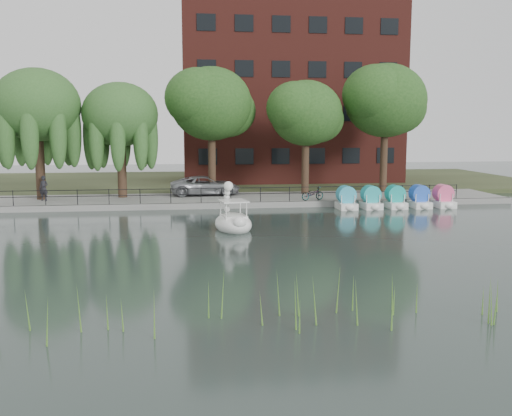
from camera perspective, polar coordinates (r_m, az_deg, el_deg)
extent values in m
plane|color=#3B4A45|center=(25.41, 0.04, -4.19)|extent=(120.00, 120.00, 0.00)
cube|color=gray|center=(41.08, -2.85, 0.81)|extent=(40.00, 6.00, 0.40)
cube|color=gray|center=(38.17, -2.49, 0.26)|extent=(40.00, 0.25, 0.40)
cube|color=#47512D|center=(54.97, -4.01, 2.63)|extent=(60.00, 22.00, 0.36)
cylinder|color=black|center=(38.22, -2.53, 2.00)|extent=(32.00, 0.04, 0.04)
cylinder|color=black|center=(38.27, -2.52, 1.41)|extent=(32.00, 0.04, 0.04)
cylinder|color=black|center=(38.28, -2.52, 1.33)|extent=(0.05, 0.05, 1.00)
cube|color=#4C1E16|center=(55.71, 3.27, 12.17)|extent=(20.00, 10.00, 18.00)
cylinder|color=#473323|center=(42.37, -20.77, 3.65)|extent=(0.60, 0.60, 4.20)
ellipsoid|color=#3F6D32|center=(42.30, -21.07, 9.61)|extent=(5.88, 5.88, 5.00)
cylinder|color=#473323|center=(41.96, -13.26, 3.64)|extent=(0.60, 0.60, 3.80)
ellipsoid|color=#3F6D32|center=(41.85, -13.44, 9.10)|extent=(5.32, 5.32, 4.52)
cylinder|color=#473323|center=(42.77, -4.42, 4.39)|extent=(0.60, 0.60, 4.50)
ellipsoid|color=#3B6626|center=(42.71, -4.49, 10.35)|extent=(6.00, 6.00, 5.10)
cylinder|color=#473323|center=(43.22, 4.95, 4.12)|extent=(0.60, 0.60, 4.05)
ellipsoid|color=#3B6626|center=(43.13, 5.01, 9.43)|extent=(5.40, 5.40, 4.59)
cylinder|color=#473323|center=(45.97, 12.65, 4.61)|extent=(0.60, 0.60, 4.72)
ellipsoid|color=#3B6626|center=(45.94, 12.83, 10.44)|extent=(6.30, 6.30, 5.36)
imported|color=gray|center=(42.26, -5.09, 2.38)|extent=(3.01, 6.01, 1.63)
imported|color=gray|center=(39.47, 5.67, 1.51)|extent=(1.13, 1.82, 1.00)
imported|color=black|center=(41.50, -20.47, 2.04)|extent=(0.83, 0.69, 1.98)
ellipsoid|color=white|center=(30.14, -2.29, -1.61)|extent=(2.34, 3.23, 0.66)
cube|color=white|center=(29.99, -2.24, -1.02)|extent=(1.41, 1.50, 0.33)
cube|color=white|center=(29.91, -2.28, 0.71)|extent=(1.60, 1.69, 0.07)
ellipsoid|color=white|center=(28.90, -1.65, -1.48)|extent=(0.77, 0.65, 0.61)
sphere|color=white|center=(30.83, -2.79, 2.20)|extent=(0.52, 0.52, 0.52)
cone|color=black|center=(31.17, -2.95, 2.20)|extent=(0.26, 0.32, 0.22)
cylinder|color=yellow|center=(31.02, -2.88, 2.19)|extent=(0.30, 0.16, 0.28)
cube|color=white|center=(38.32, 9.01, 0.22)|extent=(1.15, 1.70, 0.44)
cylinder|color=#35A4C3|center=(38.32, 9.00, 1.32)|extent=(0.90, 1.20, 0.90)
cube|color=white|center=(38.83, 11.42, 0.27)|extent=(1.15, 1.70, 0.44)
cylinder|color=teal|center=(38.83, 11.41, 1.35)|extent=(0.90, 1.20, 0.90)
cube|color=white|center=(39.41, 13.76, 0.31)|extent=(1.15, 1.70, 0.44)
cylinder|color=teal|center=(39.41, 13.75, 1.38)|extent=(0.90, 1.20, 0.90)
cube|color=white|center=(40.05, 16.03, 0.35)|extent=(1.15, 1.70, 0.44)
cylinder|color=blue|center=(40.05, 16.02, 1.40)|extent=(0.90, 1.20, 0.90)
cube|color=white|center=(40.75, 18.23, 0.38)|extent=(1.15, 1.70, 0.44)
cylinder|color=#F25288|center=(40.76, 18.21, 1.42)|extent=(0.90, 1.20, 0.90)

